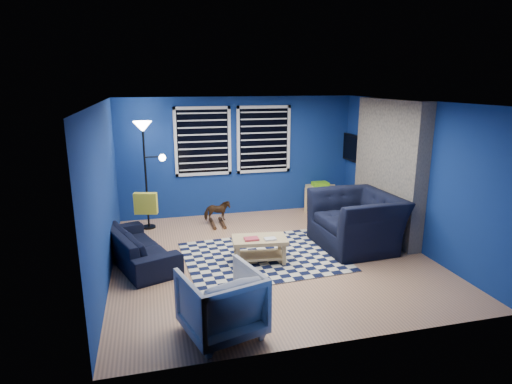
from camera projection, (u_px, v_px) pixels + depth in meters
floor at (270, 256)px, 7.06m from camera, size 5.00×5.00×0.00m
ceiling at (272, 102)px, 6.43m from camera, size 5.00×5.00×0.00m
wall_back at (238, 156)px, 9.09m from camera, size 5.00×0.00×5.00m
wall_left at (104, 192)px, 6.15m from camera, size 0.00×5.00×5.00m
wall_right at (411, 174)px, 7.34m from camera, size 0.00×5.00×5.00m
fireplace at (388, 172)px, 7.79m from camera, size 0.65×2.00×2.50m
window_left at (203, 142)px, 8.79m from camera, size 1.17×0.06×1.42m
window_right at (264, 139)px, 9.10m from camera, size 1.17×0.06×1.42m
tv at (355, 149)px, 9.16m from camera, size 0.07×1.00×0.58m
rug at (263, 256)px, 7.03m from camera, size 2.62×2.16×0.02m
sofa at (138, 246)px, 6.77m from camera, size 1.99×1.32×0.54m
armchair_big at (356, 221)px, 7.37m from camera, size 1.51×1.34×0.93m
armchair_bent at (221, 303)px, 4.81m from camera, size 1.02×1.04×0.77m
rocking_horse at (217, 211)px, 8.52m from camera, size 0.24×0.52×0.43m
coffee_table at (259, 245)px, 6.75m from camera, size 0.91×0.59×0.43m
cabinet at (320, 198)px, 9.52m from camera, size 0.78×0.66×0.64m
floor_lamp at (145, 142)px, 8.01m from camera, size 0.57×0.35×2.08m
throw_pillow at (146, 203)px, 7.47m from camera, size 0.41×0.21×0.38m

